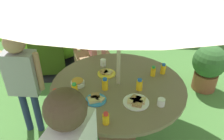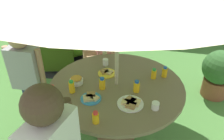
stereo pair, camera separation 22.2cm
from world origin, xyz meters
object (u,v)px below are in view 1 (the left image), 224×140
at_px(juice_bottle_near_left, 75,90).
at_px(juice_bottle_far_right, 56,95).
at_px(garden_table, 118,93).
at_px(juice_bottle_center_front, 163,69).
at_px(child_in_grey_shirt, 22,73).
at_px(juice_bottle_near_right, 106,119).
at_px(cup_far, 103,62).
at_px(potted_plant, 208,66).
at_px(juice_bottle_mid_left, 105,84).
at_px(plate_back_edge, 136,101).
at_px(wooden_chair, 91,48).
at_px(snack_bowl, 78,82).
at_px(dome_tent, 49,19).
at_px(cup_near, 161,102).
at_px(plate_far_left, 96,99).
at_px(juice_bottle_mid_right, 153,71).
at_px(child_in_pink_shirt, 96,39).
at_px(juice_bottle_front_edge, 139,85).
at_px(plate_center_back, 106,73).

relative_size(juice_bottle_near_left, juice_bottle_far_right, 1.16).
relative_size(garden_table, juice_bottle_center_front, 11.56).
bearing_deg(child_in_grey_shirt, juice_bottle_far_right, -33.85).
distance_m(juice_bottle_near_right, cup_far, 0.90).
bearing_deg(potted_plant, juice_bottle_near_right, -128.63).
bearing_deg(potted_plant, juice_bottle_mid_left, -139.51).
relative_size(juice_bottle_near_left, juice_bottle_near_right, 1.18).
height_order(plate_back_edge, cup_far, cup_far).
relative_size(wooden_chair, snack_bowl, 7.28).
bearing_deg(garden_table, plate_back_edge, -56.59).
distance_m(dome_tent, cup_near, 2.73).
height_order(juice_bottle_near_left, cup_far, juice_bottle_near_left).
height_order(plate_far_left, juice_bottle_mid_right, juice_bottle_mid_right).
relative_size(plate_back_edge, juice_bottle_far_right, 2.13).
xyz_separation_m(child_in_grey_shirt, juice_bottle_mid_right, (1.31, 0.21, -0.02)).
distance_m(child_in_pink_shirt, juice_bottle_front_edge, 1.12).
bearing_deg(juice_bottle_center_front, wooden_chair, 137.36).
distance_m(garden_table, juice_bottle_far_right, 0.63).
bearing_deg(cup_near, juice_bottle_near_right, -149.45).
distance_m(potted_plant, snack_bowl, 1.97).
xyz_separation_m(wooden_chair, dome_tent, (-0.87, 0.71, 0.18)).
height_order(snack_bowl, juice_bottle_near_left, juice_bottle_near_left).
distance_m(snack_bowl, plate_center_back, 0.34).
height_order(child_in_pink_shirt, snack_bowl, child_in_pink_shirt).
relative_size(snack_bowl, cup_far, 1.80).
relative_size(child_in_pink_shirt, plate_far_left, 6.60).
height_order(child_in_pink_shirt, cup_far, child_in_pink_shirt).
distance_m(child_in_pink_shirt, plate_far_left, 1.18).
xyz_separation_m(snack_bowl, plate_back_edge, (0.57, -0.20, -0.02)).
relative_size(child_in_grey_shirt, juice_bottle_mid_right, 10.94).
bearing_deg(juice_bottle_mid_right, juice_bottle_near_right, -118.59).
distance_m(garden_table, juice_bottle_mid_left, 0.23).
xyz_separation_m(plate_far_left, juice_bottle_near_left, (-0.20, 0.06, 0.04)).
relative_size(plate_back_edge, cup_far, 3.14).
xyz_separation_m(snack_bowl, juice_bottle_near_left, (0.01, -0.15, 0.02)).
distance_m(plate_center_back, juice_bottle_center_front, 0.60).
xyz_separation_m(plate_back_edge, cup_near, (0.21, -0.01, 0.02)).
height_order(plate_center_back, juice_bottle_front_edge, juice_bottle_front_edge).
bearing_deg(garden_table, juice_bottle_mid_right, 28.00).
distance_m(snack_bowl, juice_bottle_near_right, 0.58).
bearing_deg(juice_bottle_near_right, child_in_pink_shirt, 102.67).
xyz_separation_m(child_in_grey_shirt, plate_back_edge, (1.15, -0.25, -0.06)).
height_order(wooden_chair, potted_plant, wooden_chair).
distance_m(child_in_grey_shirt, juice_bottle_front_edge, 1.17).
distance_m(snack_bowl, juice_bottle_mid_right, 0.78).
relative_size(child_in_grey_shirt, cup_far, 16.56).
relative_size(plate_far_left, plate_back_edge, 0.81).
xyz_separation_m(child_in_grey_shirt, juice_bottle_far_right, (0.44, -0.28, -0.02)).
bearing_deg(cup_far, plate_back_edge, -58.55).
relative_size(wooden_chair, plate_far_left, 5.18).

